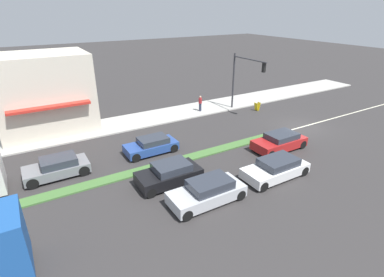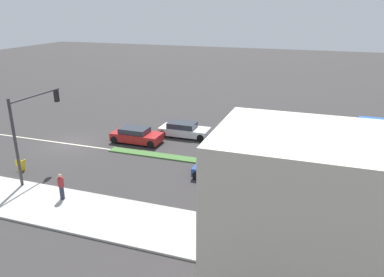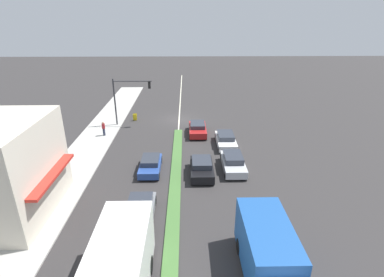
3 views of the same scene
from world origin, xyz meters
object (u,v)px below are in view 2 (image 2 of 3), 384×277
Objects in this scene: warning_aframe_sign at (21,165)px; traffic_signal_main at (30,122)px; suv_black at (246,148)px; suv_grey at (326,185)px; pedestrian at (61,186)px; sedan_silver at (242,136)px; coupe_blue at (222,170)px; van_white at (184,130)px; hatchback_red at (137,135)px.

traffic_signal_main is at bearing 75.10° from warning_aframe_sign.
suv_grey is at bearing 52.56° from suv_black.
sedan_silver is at bearing 149.23° from pedestrian.
coupe_blue is (-3.92, 11.63, -3.32)m from traffic_signal_main.
coupe_blue is 4.46m from suv_black.
warning_aframe_sign is 0.19× the size of van_white.
coupe_blue is 6.49m from suv_grey.
traffic_signal_main is at bearing -71.35° from coupe_blue.
traffic_signal_main is 5.09m from pedestrian.
pedestrian is at bearing 64.44° from warning_aframe_sign.
suv_black is (-4.40, 0.75, 0.05)m from coupe_blue.
warning_aframe_sign is 0.22× the size of coupe_blue.
warning_aframe_sign is 0.20× the size of sedan_silver.
traffic_signal_main is at bearing -29.42° from van_white.
sedan_silver reaches higher than hatchback_red.
coupe_blue is (7.20, 0.18, -0.06)m from sedan_silver.
suv_grey is (7.20, 11.85, 0.01)m from van_white.
suv_black is at bearing 139.84° from pedestrian.
traffic_signal_main is at bearing -45.83° from sedan_silver.
hatchback_red is at bearing 159.73° from traffic_signal_main.
hatchback_red is at bearing -106.30° from suv_grey.
pedestrian is at bearing 2.79° from hatchback_red.
suv_black is (-8.32, 12.37, -3.27)m from traffic_signal_main.
traffic_signal_main reaches higher than hatchback_red.
hatchback_red is (0.00, -9.30, -0.01)m from suv_black.
hatchback_red is (-10.42, -0.51, -0.34)m from pedestrian.
sedan_silver is (-10.64, 13.26, 0.21)m from warning_aframe_sign.
hatchback_red is (-7.84, 4.88, 0.20)m from warning_aframe_sign.
suv_grey is (-3.92, 18.12, -3.28)m from traffic_signal_main.
warning_aframe_sign is at bearing -31.89° from hatchback_red.
suv_black reaches higher than suv_grey.
van_white is (-10.64, 8.08, 0.18)m from warning_aframe_sign.
suv_grey reaches higher than van_white.
warning_aframe_sign is 13.87m from coupe_blue.
van_white is at bearing -114.66° from suv_black.
suv_black is at bearing 118.95° from warning_aframe_sign.
warning_aframe_sign is at bearing -61.05° from suv_black.
hatchback_red is 1.07× the size of suv_grey.
warning_aframe_sign is at bearing -37.20° from van_white.
sedan_silver is 7.20m from coupe_blue.
pedestrian is at bearing -67.51° from suv_grey.
sedan_silver is 9.81m from suv_grey.
sedan_silver is at bearing 90.00° from van_white.
hatchback_red is (2.80, -8.38, -0.02)m from sedan_silver.
hatchback_red is (-4.40, -8.55, 0.04)m from coupe_blue.
traffic_signal_main is 1.29× the size of van_white.
traffic_signal_main is 12.71m from coupe_blue.
pedestrian is at bearing 59.66° from traffic_signal_main.
traffic_signal_main reaches higher than suv_grey.
pedestrian reaches higher than suv_grey.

